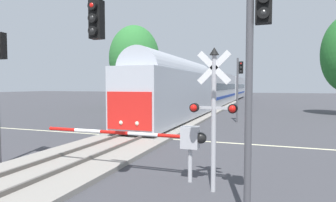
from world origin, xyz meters
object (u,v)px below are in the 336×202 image
object	(u,v)px
traffic_signal_near_right	(191,32)
commuter_train	(218,88)
traffic_signal_far_side	(239,79)
crossing_signal_mast	(214,105)
crossing_gate_near	(169,138)
oak_behind_train	(134,59)

from	to	relation	value
traffic_signal_near_right	commuter_train	bearing A→B (deg)	98.37
traffic_signal_far_side	traffic_signal_near_right	bearing A→B (deg)	-88.25
traffic_signal_far_side	crossing_signal_mast	bearing A→B (deg)	-87.22
crossing_gate_near	traffic_signal_far_side	world-z (taller)	traffic_signal_far_side
traffic_signal_near_right	oak_behind_train	world-z (taller)	oak_behind_train
crossing_gate_near	traffic_signal_near_right	world-z (taller)	traffic_signal_near_right
oak_behind_train	traffic_signal_near_right	bearing A→B (deg)	-61.47
commuter_train	crossing_gate_near	xyz separation A→B (m)	(4.26, -35.72, -1.34)
crossing_signal_mast	commuter_train	bearing A→B (deg)	99.11
crossing_signal_mast	oak_behind_train	size ratio (longest dim) A/B	0.38
commuter_train	traffic_signal_near_right	xyz separation A→B (m)	(5.58, -37.95, 1.61)
oak_behind_train	commuter_train	bearing A→B (deg)	47.75
commuter_train	crossing_signal_mast	distance (m)	36.79
crossing_signal_mast	traffic_signal_far_side	xyz separation A→B (m)	(-0.78, 16.15, 1.06)
crossing_signal_mast	traffic_signal_far_side	world-z (taller)	traffic_signal_far_side
crossing_gate_near	oak_behind_train	distance (m)	29.29
crossing_signal_mast	oak_behind_train	xyz separation A→B (m)	(-15.24, 25.96, 4.11)
crossing_signal_mast	oak_behind_train	bearing A→B (deg)	120.42
crossing_gate_near	traffic_signal_far_side	bearing A→B (deg)	87.14
traffic_signal_far_side	oak_behind_train	bearing A→B (deg)	145.84
traffic_signal_near_right	oak_behind_train	size ratio (longest dim) A/B	0.52
traffic_signal_far_side	traffic_signal_near_right	world-z (taller)	traffic_signal_near_right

